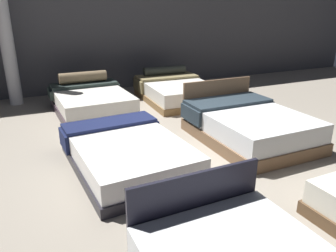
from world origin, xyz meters
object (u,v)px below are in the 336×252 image
Objects in this scene: bed_3 at (248,125)px; bed_5 at (176,90)px; bed_4 at (91,100)px; bed_2 at (127,153)px; support_pillar at (5,29)px.

bed_3 is 2.87m from bed_5.
bed_4 is at bearing 126.78° from bed_3.
bed_4 is at bearing -175.85° from bed_5.
bed_2 is 4.75m from support_pillar.
bed_3 is at bearing -0.87° from bed_2.
bed_2 is 1.00× the size of bed_5.
bed_2 is 1.05× the size of bed_3.
bed_3 is at bearing -48.94° from support_pillar.
bed_4 is 0.59× the size of support_pillar.
support_pillar is (-3.63, 4.17, 1.48)m from bed_3.
bed_4 is at bearing -41.83° from support_pillar.
bed_3 is 1.02× the size of bed_4.
bed_5 is 0.64× the size of support_pillar.
bed_5 is (2.13, 0.06, -0.00)m from bed_4.
support_pillar reaches higher than bed_5.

